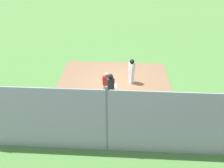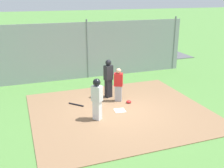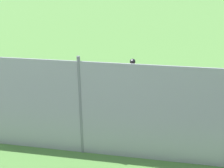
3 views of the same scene
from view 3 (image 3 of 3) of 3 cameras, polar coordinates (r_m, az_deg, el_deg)
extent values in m
plane|color=#51843D|center=(13.61, -0.58, -1.69)|extent=(140.00, 140.00, 0.00)
cube|color=#896647|center=(13.60, -0.58, -1.63)|extent=(7.20, 6.40, 0.03)
cube|color=white|center=(13.59, -0.58, -1.53)|extent=(0.48, 0.48, 0.02)
cube|color=#9E9EA3|center=(12.57, -2.93, -1.84)|extent=(0.37, 0.34, 0.73)
cube|color=red|center=(12.32, -2.99, 0.94)|extent=(0.46, 0.41, 0.58)
sphere|color=tan|center=(12.18, -3.03, 2.71)|extent=(0.23, 0.23, 0.23)
cube|color=black|center=(11.96, -2.31, -2.79)|extent=(0.36, 0.31, 0.86)
cube|color=#232328|center=(11.65, -2.37, 0.65)|extent=(0.44, 0.37, 0.68)
sphere|color=black|center=(11.49, -2.41, 2.86)|extent=(0.27, 0.27, 0.27)
cube|color=silver|center=(13.72, 4.33, 0.32)|extent=(0.36, 0.37, 0.77)
cube|color=silver|center=(13.48, 4.41, 3.03)|extent=(0.44, 0.46, 0.61)
sphere|color=tan|center=(13.35, 4.46, 4.76)|extent=(0.24, 0.24, 0.24)
sphere|color=black|center=(13.34, 4.46, 4.84)|extent=(0.29, 0.29, 0.29)
cylinder|color=black|center=(12.33, 5.75, -4.14)|extent=(0.56, 0.60, 0.06)
ellipsoid|color=red|center=(13.13, -4.00, -2.24)|extent=(0.24, 0.20, 0.12)
cube|color=#93999E|center=(8.44, -6.73, -5.52)|extent=(12.00, 0.05, 3.20)
cylinder|color=slate|center=(8.40, -6.75, -5.06)|extent=(0.10, 0.10, 3.35)
camera|label=1|loc=(2.87, -97.10, 57.70)|focal=35.90mm
camera|label=2|loc=(21.86, 14.55, 19.35)|focal=42.91mm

